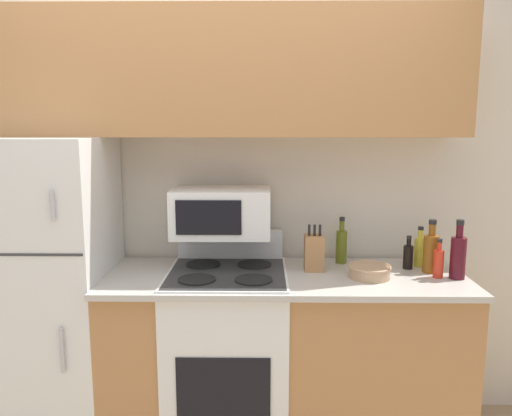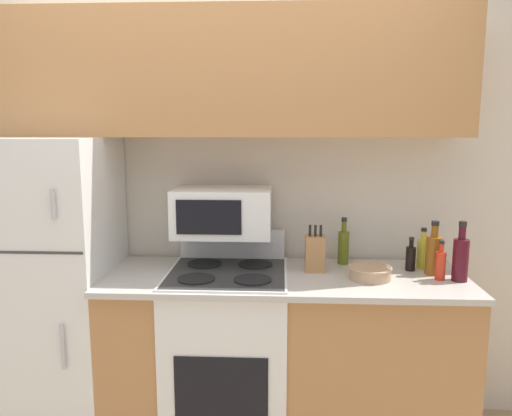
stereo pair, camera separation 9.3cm
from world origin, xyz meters
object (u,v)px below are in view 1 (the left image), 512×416
object	(u,v)px
bowl	(369,271)
stove	(228,355)
bottle_wine_red	(458,256)
knife_block	(314,252)
bottle_hot_sauce	(438,263)
bottle_cooking_spray	(420,251)
bottle_soy_sauce	(408,256)
microwave	(221,212)
bottle_whiskey	(431,252)
refrigerator	(42,293)
bottle_olive_oil	(341,245)

from	to	relation	value
bowl	stove	bearing A→B (deg)	175.65
bottle_wine_red	knife_block	bearing A→B (deg)	169.08
bottle_hot_sauce	stove	bearing A→B (deg)	177.40
bottle_cooking_spray	bottle_soy_sauce	xyz separation A→B (m)	(-0.08, -0.05, -0.02)
stove	bowl	xyz separation A→B (m)	(0.72, -0.05, 0.48)
microwave	bottle_whiskey	distance (m)	1.12
bottle_whiskey	bottle_wine_red	xyz separation A→B (m)	(0.10, -0.11, 0.01)
refrigerator	stove	size ratio (longest dim) A/B	1.48
bottle_hot_sauce	refrigerator	bearing A→B (deg)	178.08
stove	bottle_olive_oil	size ratio (longest dim) A/B	4.24
bowl	bottle_hot_sauce	xyz separation A→B (m)	(0.35, 0.01, 0.04)
bottle_cooking_spray	bottle_olive_oil	world-z (taller)	bottle_olive_oil
bowl	bottle_wine_red	size ratio (longest dim) A/B	0.72
bottle_hot_sauce	bottle_wine_red	size ratio (longest dim) A/B	0.67
bottle_soy_sauce	bottle_olive_oil	world-z (taller)	bottle_olive_oil
bottle_cooking_spray	bottle_wine_red	size ratio (longest dim) A/B	0.73
bowl	bottle_cooking_spray	world-z (taller)	bottle_cooking_spray
microwave	bottle_wine_red	world-z (taller)	microwave
refrigerator	bottle_cooking_spray	distance (m)	2.04
bottle_cooking_spray	bottle_olive_oil	bearing A→B (deg)	171.52
refrigerator	microwave	xyz separation A→B (m)	(0.95, 0.12, 0.42)
refrigerator	knife_block	world-z (taller)	refrigerator
refrigerator	bottle_wine_red	distance (m)	2.16
bowl	bottle_hot_sauce	world-z (taller)	bottle_hot_sauce
microwave	bowl	size ratio (longest dim) A/B	2.39
bottle_cooking_spray	bottle_whiskey	distance (m)	0.12
bottle_whiskey	bottle_olive_oil	xyz separation A→B (m)	(-0.44, 0.17, -0.01)
refrigerator	microwave	size ratio (longest dim) A/B	3.15
refrigerator	bottle_wine_red	world-z (taller)	refrigerator
microwave	refrigerator	bearing A→B (deg)	-173.01
refrigerator	bottle_soy_sauce	xyz separation A→B (m)	(1.95, 0.09, 0.19)
knife_block	bottle_cooking_spray	xyz separation A→B (m)	(0.58, 0.08, -0.01)
bottle_olive_oil	bottle_hot_sauce	bearing A→B (deg)	-31.00
knife_block	bottle_whiskey	distance (m)	0.61
bottle_whiskey	bottle_wine_red	size ratio (longest dim) A/B	0.93
bottle_olive_oil	refrigerator	bearing A→B (deg)	-172.92
knife_block	bottle_olive_oil	distance (m)	0.22
stove	bottle_hot_sauce	size ratio (longest dim) A/B	5.52
refrigerator	bottle_wine_red	xyz separation A→B (m)	(2.14, -0.08, 0.23)
refrigerator	bowl	distance (m)	1.71
microwave	bottle_olive_oil	world-z (taller)	microwave
knife_block	bottle_olive_oil	bearing A→B (deg)	40.94
stove	bottle_cooking_spray	size ratio (longest dim) A/B	5.02
knife_block	bottle_hot_sauce	distance (m)	0.63
bottle_soy_sauce	bottle_wine_red	bearing A→B (deg)	-40.84
bottle_cooking_spray	bottle_olive_oil	distance (m)	0.42
refrigerator	bottle_cooking_spray	bearing A→B (deg)	3.89
bottle_wine_red	bowl	bearing A→B (deg)	179.18
bottle_hot_sauce	bottle_soy_sauce	size ratio (longest dim) A/B	1.11
microwave	bottle_hot_sauce	size ratio (longest dim) A/B	2.59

